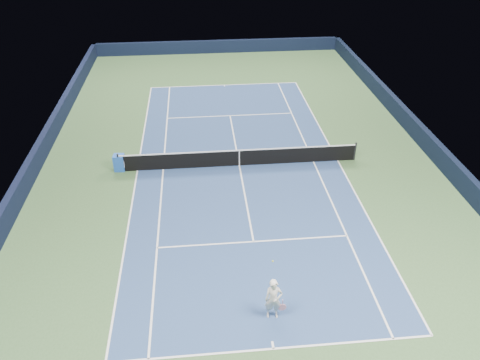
{
  "coord_description": "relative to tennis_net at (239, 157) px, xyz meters",
  "views": [
    {
      "loc": [
        -2.08,
        -21.73,
        13.13
      ],
      "look_at": [
        -0.25,
        -3.0,
        1.0
      ],
      "focal_mm": 35.0,
      "sensor_mm": 36.0,
      "label": 1
    }
  ],
  "objects": [
    {
      "name": "ground",
      "position": [
        0.0,
        0.0,
        -0.5
      ],
      "size": [
        40.0,
        40.0,
        0.0
      ],
      "primitive_type": "plane",
      "color": "#37572F",
      "rests_on": "ground"
    },
    {
      "name": "wall_far",
      "position": [
        0.0,
        19.82,
        0.05
      ],
      "size": [
        22.0,
        0.35,
        1.1
      ],
      "primitive_type": "cube",
      "color": "black",
      "rests_on": "ground"
    },
    {
      "name": "wall_right",
      "position": [
        10.82,
        0.0,
        0.05
      ],
      "size": [
        0.35,
        40.0,
        1.1
      ],
      "primitive_type": "cube",
      "color": "black",
      "rests_on": "ground"
    },
    {
      "name": "wall_left",
      "position": [
        -10.82,
        0.0,
        0.05
      ],
      "size": [
        0.35,
        40.0,
        1.1
      ],
      "primitive_type": "cube",
      "color": "#111733",
      "rests_on": "ground"
    },
    {
      "name": "court_surface",
      "position": [
        0.0,
        0.0,
        -0.5
      ],
      "size": [
        10.97,
        23.77,
        0.01
      ],
      "primitive_type": "cube",
      "color": "navy",
      "rests_on": "ground"
    },
    {
      "name": "baseline_far",
      "position": [
        0.0,
        11.88,
        -0.5
      ],
      "size": [
        10.97,
        0.08,
        0.0
      ],
      "primitive_type": "cube",
      "color": "white",
      "rests_on": "ground"
    },
    {
      "name": "baseline_near",
      "position": [
        0.0,
        -11.88,
        -0.5
      ],
      "size": [
        10.97,
        0.08,
        0.0
      ],
      "primitive_type": "cube",
      "color": "white",
      "rests_on": "ground"
    },
    {
      "name": "sideline_doubles_right",
      "position": [
        5.49,
        0.0,
        -0.5
      ],
      "size": [
        0.08,
        23.77,
        0.0
      ],
      "primitive_type": "cube",
      "color": "white",
      "rests_on": "ground"
    },
    {
      "name": "sideline_doubles_left",
      "position": [
        -5.49,
        0.0,
        -0.5
      ],
      "size": [
        0.08,
        23.77,
        0.0
      ],
      "primitive_type": "cube",
      "color": "white",
      "rests_on": "ground"
    },
    {
      "name": "sideline_singles_right",
      "position": [
        4.12,
        0.0,
        -0.5
      ],
      "size": [
        0.08,
        23.77,
        0.0
      ],
      "primitive_type": "cube",
      "color": "white",
      "rests_on": "ground"
    },
    {
      "name": "sideline_singles_left",
      "position": [
        -4.12,
        0.0,
        -0.5
      ],
      "size": [
        0.08,
        23.77,
        0.0
      ],
      "primitive_type": "cube",
      "color": "white",
      "rests_on": "ground"
    },
    {
      "name": "service_line_far",
      "position": [
        0.0,
        6.4,
        -0.5
      ],
      "size": [
        8.23,
        0.08,
        0.0
      ],
      "primitive_type": "cube",
      "color": "white",
      "rests_on": "ground"
    },
    {
      "name": "service_line_near",
      "position": [
        0.0,
        -6.4,
        -0.5
      ],
      "size": [
        8.23,
        0.08,
        0.0
      ],
      "primitive_type": "cube",
      "color": "white",
      "rests_on": "ground"
    },
    {
      "name": "center_service_line",
      "position": [
        0.0,
        0.0,
        -0.5
      ],
      "size": [
        0.08,
        12.8,
        0.0
      ],
      "primitive_type": "cube",
      "color": "white",
      "rests_on": "ground"
    },
    {
      "name": "center_mark_far",
      "position": [
        0.0,
        11.73,
        -0.5
      ],
      "size": [
        0.08,
        0.3,
        0.0
      ],
      "primitive_type": "cube",
      "color": "white",
      "rests_on": "ground"
    },
    {
      "name": "center_mark_near",
      "position": [
        0.0,
        -11.73,
        -0.5
      ],
      "size": [
        0.08,
        0.3,
        0.0
      ],
      "primitive_type": "cube",
      "color": "white",
      "rests_on": "ground"
    },
    {
      "name": "tennis_net",
      "position": [
        0.0,
        0.0,
        0.0
      ],
      "size": [
        12.9,
        0.1,
        1.07
      ],
      "color": "black",
      "rests_on": "ground"
    },
    {
      "name": "sponsor_cube",
      "position": [
        -6.4,
        0.17,
        -0.05
      ],
      "size": [
        0.61,
        0.55,
        0.9
      ],
      "color": "blue",
      "rests_on": "ground"
    },
    {
      "name": "tennis_player",
      "position": [
        0.19,
        -10.49,
        0.34
      ],
      "size": [
        0.79,
        1.25,
        1.72
      ],
      "color": "silver",
      "rests_on": "ground"
    }
  ]
}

